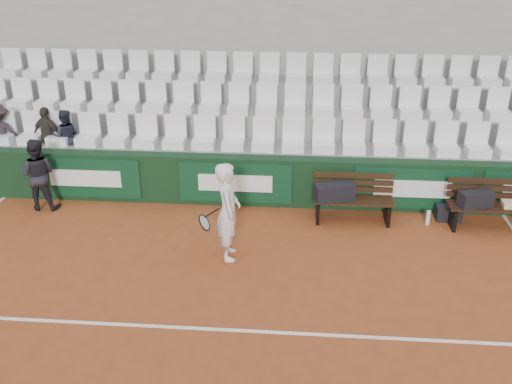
{
  "coord_description": "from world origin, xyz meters",
  "views": [
    {
      "loc": [
        1.01,
        -6.27,
        5.05
      ],
      "look_at": [
        0.32,
        2.4,
        1.0
      ],
      "focal_mm": 40.0,
      "sensor_mm": 36.0,
      "label": 1
    }
  ],
  "objects_px": {
    "water_bottle_far": "(428,218)",
    "spectator_c": "(63,116)",
    "sports_bag_right": "(476,199)",
    "water_bottle_near": "(318,214)",
    "ball_kid": "(38,174)",
    "bench_left": "(352,210)",
    "bench_right": "(488,217)",
    "sports_bag_ground": "(448,213)",
    "sports_bag_left": "(334,192)",
    "spectator_b": "(45,114)",
    "tennis_player": "(228,211)"
  },
  "relations": [
    {
      "from": "bench_right",
      "to": "tennis_player",
      "type": "distance_m",
      "value": 4.88
    },
    {
      "from": "water_bottle_far",
      "to": "bench_right",
      "type": "bearing_deg",
      "value": -1.67
    },
    {
      "from": "sports_bag_left",
      "to": "sports_bag_right",
      "type": "height_order",
      "value": "sports_bag_left"
    },
    {
      "from": "sports_bag_ground",
      "to": "water_bottle_near",
      "type": "xyz_separation_m",
      "value": [
        -2.46,
        -0.19,
        -0.03
      ]
    },
    {
      "from": "sports_bag_right",
      "to": "tennis_player",
      "type": "xyz_separation_m",
      "value": [
        -4.34,
        -1.34,
        0.26
      ]
    },
    {
      "from": "spectator_c",
      "to": "water_bottle_far",
      "type": "bearing_deg",
      "value": 157.92
    },
    {
      "from": "bench_right",
      "to": "water_bottle_near",
      "type": "distance_m",
      "value": 3.11
    },
    {
      "from": "sports_bag_right",
      "to": "water_bottle_far",
      "type": "height_order",
      "value": "sports_bag_right"
    },
    {
      "from": "sports_bag_right",
      "to": "water_bottle_far",
      "type": "xyz_separation_m",
      "value": [
        -0.78,
        0.07,
        -0.45
      ]
    },
    {
      "from": "bench_left",
      "to": "water_bottle_far",
      "type": "height_order",
      "value": "bench_left"
    },
    {
      "from": "bench_right",
      "to": "ball_kid",
      "type": "relative_size",
      "value": 1.04
    },
    {
      "from": "sports_bag_right",
      "to": "water_bottle_near",
      "type": "height_order",
      "value": "sports_bag_right"
    },
    {
      "from": "bench_left",
      "to": "bench_right",
      "type": "height_order",
      "value": "same"
    },
    {
      "from": "water_bottle_far",
      "to": "spectator_b",
      "type": "bearing_deg",
      "value": 171.49
    },
    {
      "from": "bench_right",
      "to": "spectator_c",
      "type": "distance_m",
      "value": 8.5
    },
    {
      "from": "sports_bag_left",
      "to": "sports_bag_ground",
      "type": "xyz_separation_m",
      "value": [
        2.18,
        0.23,
        -0.46
      ]
    },
    {
      "from": "water_bottle_near",
      "to": "ball_kid",
      "type": "distance_m",
      "value": 5.45
    },
    {
      "from": "spectator_c",
      "to": "tennis_player",
      "type": "bearing_deg",
      "value": 132.08
    },
    {
      "from": "water_bottle_near",
      "to": "water_bottle_far",
      "type": "height_order",
      "value": "water_bottle_far"
    },
    {
      "from": "bench_left",
      "to": "spectator_c",
      "type": "relative_size",
      "value": 1.3
    },
    {
      "from": "sports_bag_right",
      "to": "spectator_c",
      "type": "height_order",
      "value": "spectator_c"
    },
    {
      "from": "ball_kid",
      "to": "sports_bag_ground",
      "type": "bearing_deg",
      "value": 177.54
    },
    {
      "from": "sports_bag_left",
      "to": "spectator_b",
      "type": "distance_m",
      "value": 6.05
    },
    {
      "from": "bench_right",
      "to": "water_bottle_near",
      "type": "bearing_deg",
      "value": 178.76
    },
    {
      "from": "tennis_player",
      "to": "water_bottle_far",
      "type": "bearing_deg",
      "value": 21.62
    },
    {
      "from": "bench_right",
      "to": "water_bottle_far",
      "type": "relative_size",
      "value": 5.36
    },
    {
      "from": "bench_right",
      "to": "ball_kid",
      "type": "xyz_separation_m",
      "value": [
        -8.53,
        0.15,
        0.49
      ]
    },
    {
      "from": "sports_bag_left",
      "to": "spectator_c",
      "type": "height_order",
      "value": "spectator_c"
    },
    {
      "from": "water_bottle_far",
      "to": "spectator_c",
      "type": "xyz_separation_m",
      "value": [
        -7.24,
        1.14,
        1.44
      ]
    },
    {
      "from": "bench_left",
      "to": "sports_bag_right",
      "type": "height_order",
      "value": "sports_bag_right"
    },
    {
      "from": "spectator_c",
      "to": "spectator_b",
      "type": "bearing_deg",
      "value": -13.14
    },
    {
      "from": "sports_bag_ground",
      "to": "spectator_b",
      "type": "xyz_separation_m",
      "value": [
        -8.04,
        0.91,
        1.46
      ]
    },
    {
      "from": "bench_left",
      "to": "sports_bag_left",
      "type": "relative_size",
      "value": 2.07
    },
    {
      "from": "water_bottle_far",
      "to": "sports_bag_right",
      "type": "bearing_deg",
      "value": -5.21
    },
    {
      "from": "sports_bag_right",
      "to": "water_bottle_far",
      "type": "relative_size",
      "value": 2.15
    },
    {
      "from": "sports_bag_right",
      "to": "ball_kid",
      "type": "xyz_separation_m",
      "value": [
        -8.23,
        0.19,
        0.13
      ]
    },
    {
      "from": "sports_bag_ground",
      "to": "water_bottle_near",
      "type": "distance_m",
      "value": 2.47
    },
    {
      "from": "bench_right",
      "to": "spectator_c",
      "type": "height_order",
      "value": "spectator_c"
    },
    {
      "from": "water_bottle_far",
      "to": "ball_kid",
      "type": "xyz_separation_m",
      "value": [
        -7.46,
        0.12,
        0.58
      ]
    },
    {
      "from": "spectator_b",
      "to": "sports_bag_ground",
      "type": "bearing_deg",
      "value": -168.7
    },
    {
      "from": "water_bottle_near",
      "to": "spectator_b",
      "type": "relative_size",
      "value": 0.19
    },
    {
      "from": "bench_right",
      "to": "sports_bag_ground",
      "type": "distance_m",
      "value": 0.71
    },
    {
      "from": "bench_left",
      "to": "sports_bag_left",
      "type": "xyz_separation_m",
      "value": [
        -0.36,
        -0.05,
        0.38
      ]
    },
    {
      "from": "water_bottle_far",
      "to": "sports_bag_ground",
      "type": "bearing_deg",
      "value": 28.35
    },
    {
      "from": "sports_bag_left",
      "to": "water_bottle_near",
      "type": "relative_size",
      "value": 3.16
    },
    {
      "from": "sports_bag_right",
      "to": "water_bottle_near",
      "type": "bearing_deg",
      "value": 177.82
    },
    {
      "from": "bench_left",
      "to": "sports_bag_ground",
      "type": "distance_m",
      "value": 1.83
    },
    {
      "from": "water_bottle_near",
      "to": "water_bottle_far",
      "type": "bearing_deg",
      "value": -1.02
    },
    {
      "from": "water_bottle_far",
      "to": "spectator_c",
      "type": "distance_m",
      "value": 7.47
    },
    {
      "from": "bench_left",
      "to": "spectator_b",
      "type": "distance_m",
      "value": 6.46
    }
  ]
}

